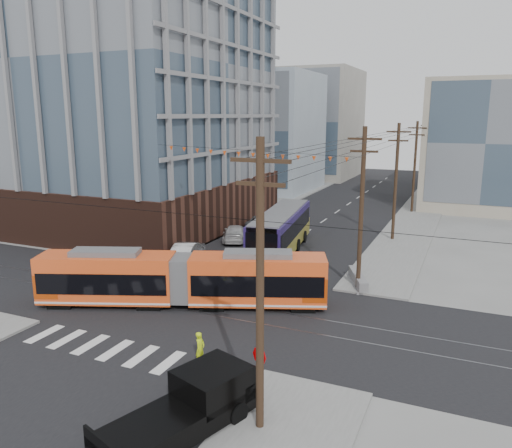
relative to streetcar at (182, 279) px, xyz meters
The scene contains 17 objects.
ground 4.16m from the streetcar, 75.74° to the right, with size 160.00×160.00×0.00m, color slate.
office_building 31.23m from the streetcar, 137.47° to the left, with size 30.00×25.00×28.60m, color #381E16.
bg_bldg_nw_near 51.44m from the streetcar, 108.39° to the left, with size 18.00×16.00×18.00m, color #8C99A5.
bg_bldg_ne_near 47.86m from the streetcar, 69.09° to the left, with size 14.00×14.00×16.00m, color gray.
bg_bldg_nw_far 70.05m from the streetcar, 100.83° to the left, with size 16.00×18.00×20.00m, color gray.
bg_bldg_ne_far 67.26m from the streetcar, 73.60° to the left, with size 16.00×16.00×14.00m, color #8C99A5.
utility_pole_near 14.04m from the streetcar, 45.73° to the right, with size 0.30×0.30×11.00m, color black.
utility_pole_far 53.30m from the streetcar, 79.78° to the left, with size 0.30×0.30×11.00m, color black.
streetcar is the anchor object (origin of this frame).
city_bus 14.26m from the streetcar, 85.48° to the left, with size 2.85×13.15×3.73m, color #24174E, non-canonical shape.
pickup_truck 13.29m from the streetcar, 58.84° to the right, with size 2.22×6.20×2.10m, color black, non-canonical shape.
parked_car_silver 10.00m from the streetcar, 119.56° to the left, with size 1.70×4.86×1.60m, color silver.
parked_car_white 16.70m from the streetcar, 104.69° to the left, with size 2.10×5.17×1.50m, color beige.
parked_car_grey 22.37m from the streetcar, 100.82° to the left, with size 2.28×4.95×1.38m, color #52565A.
pedestrian 7.86m from the streetcar, 52.01° to the right, with size 0.59×0.39×1.63m, color #C3E213.
stop_sign 12.11m from the streetcar, 43.24° to the right, with size 0.75×0.75×2.45m, color #B10002, non-canonical shape.
jersey_barrier 12.43m from the streetcar, 41.68° to the left, with size 0.92×4.10×0.82m, color gray.
Camera 1 is at (15.16, -21.50, 11.71)m, focal length 35.00 mm.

